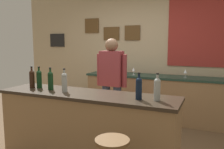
% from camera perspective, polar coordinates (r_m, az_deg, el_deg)
% --- Properties ---
extents(ground_plane, '(10.00, 10.00, 0.00)m').
position_cam_1_polar(ground_plane, '(3.60, -2.81, -17.75)').
color(ground_plane, brown).
extents(back_wall, '(6.00, 0.09, 2.80)m').
position_cam_1_polar(back_wall, '(5.14, 7.50, 6.25)').
color(back_wall, tan).
rests_on(back_wall, ground_plane).
extents(bar_counter, '(2.34, 0.60, 0.92)m').
position_cam_1_polar(bar_counter, '(3.09, -6.25, -12.88)').
color(bar_counter, olive).
rests_on(bar_counter, ground_plane).
extents(side_counter, '(2.83, 0.56, 0.90)m').
position_cam_1_polar(side_counter, '(4.80, 10.36, -5.57)').
color(side_counter, olive).
rests_on(side_counter, ground_plane).
extents(bartender, '(0.52, 0.21, 1.62)m').
position_cam_1_polar(bartender, '(3.77, -0.10, -1.58)').
color(bartender, '#384766').
rests_on(bartender, ground_plane).
extents(wine_bottle_a, '(0.07, 0.07, 0.31)m').
position_cam_1_polar(wine_bottle_a, '(3.45, -19.03, -0.88)').
color(wine_bottle_a, black).
rests_on(wine_bottle_a, bar_counter).
extents(wine_bottle_b, '(0.07, 0.07, 0.31)m').
position_cam_1_polar(wine_bottle_b, '(3.41, -17.43, -0.92)').
color(wine_bottle_b, black).
rests_on(wine_bottle_b, bar_counter).
extents(wine_bottle_c, '(0.07, 0.07, 0.31)m').
position_cam_1_polar(wine_bottle_c, '(3.23, -14.84, -1.28)').
color(wine_bottle_c, black).
rests_on(wine_bottle_c, bar_counter).
extents(wine_bottle_d, '(0.07, 0.07, 0.31)m').
position_cam_1_polar(wine_bottle_d, '(3.05, -11.58, -1.69)').
color(wine_bottle_d, '#999E99').
rests_on(wine_bottle_d, bar_counter).
extents(wine_bottle_e, '(0.07, 0.07, 0.31)m').
position_cam_1_polar(wine_bottle_e, '(2.61, 6.59, -3.19)').
color(wine_bottle_e, black).
rests_on(wine_bottle_e, bar_counter).
extents(wine_bottle_f, '(0.07, 0.07, 0.31)m').
position_cam_1_polar(wine_bottle_f, '(2.59, 11.03, -3.36)').
color(wine_bottle_f, '#999E99').
rests_on(wine_bottle_f, bar_counter).
extents(wine_glass_a, '(0.07, 0.07, 0.16)m').
position_cam_1_polar(wine_glass_a, '(4.73, 5.31, 1.20)').
color(wine_glass_a, silver).
rests_on(wine_glass_a, side_counter).
extents(wine_glass_b, '(0.07, 0.07, 0.16)m').
position_cam_1_polar(wine_glass_b, '(4.61, 17.55, 0.69)').
color(wine_glass_b, silver).
rests_on(wine_glass_b, side_counter).
extents(coffee_mug, '(0.13, 0.08, 0.09)m').
position_cam_1_polar(coffee_mug, '(5.13, -2.05, 1.04)').
color(coffee_mug, '#B2332D').
rests_on(coffee_mug, side_counter).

